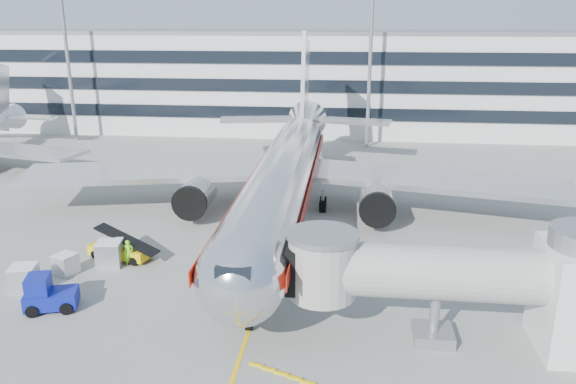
# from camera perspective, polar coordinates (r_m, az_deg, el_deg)

# --- Properties ---
(ground) EXTENTS (180.00, 180.00, 0.00)m
(ground) POSITION_cam_1_polar(r_m,az_deg,el_deg) (40.79, -1.98, -8.03)
(ground) COLOR gray
(ground) RESTS_ON ground
(lead_in_line) EXTENTS (0.25, 70.00, 0.01)m
(lead_in_line) POSITION_cam_1_polar(r_m,az_deg,el_deg) (49.94, -0.36, -3.16)
(lead_in_line) COLOR yellow
(lead_in_line) RESTS_ON ground
(main_jet) EXTENTS (50.95, 48.70, 16.06)m
(main_jet) POSITION_cam_1_polar(r_m,az_deg,el_deg) (50.27, -0.14, 2.05)
(main_jet) COLOR silver
(main_jet) RESTS_ON ground
(jet_bridge) EXTENTS (17.80, 4.50, 7.00)m
(jet_bridge) POSITION_cam_1_polar(r_m,az_deg,el_deg) (32.26, 17.95, -8.45)
(jet_bridge) COLOR silver
(jet_bridge) RESTS_ON ground
(terminal) EXTENTS (150.00, 24.25, 15.60)m
(terminal) POSITION_cam_1_polar(r_m,az_deg,el_deg) (95.09, 3.02, 11.40)
(terminal) COLOR silver
(terminal) RESTS_ON ground
(light_mast_west) EXTENTS (2.40, 1.20, 25.45)m
(light_mast_west) POSITION_cam_1_polar(r_m,az_deg,el_deg) (88.33, -21.69, 14.42)
(light_mast_west) COLOR gray
(light_mast_west) RESTS_ON ground
(light_mast_centre) EXTENTS (2.40, 1.20, 25.45)m
(light_mast_centre) POSITION_cam_1_polar(r_m,az_deg,el_deg) (78.59, 8.44, 15.20)
(light_mast_centre) COLOR gray
(light_mast_centre) RESTS_ON ground
(belt_loader) EXTENTS (5.19, 2.95, 2.42)m
(belt_loader) POSITION_cam_1_polar(r_m,az_deg,el_deg) (44.46, -16.64, -5.61)
(belt_loader) COLOR yellow
(belt_loader) RESTS_ON ground
(baggage_tug) EXTENTS (3.46, 2.69, 2.32)m
(baggage_tug) POSITION_cam_1_polar(r_m,az_deg,el_deg) (38.37, -23.24, -9.56)
(baggage_tug) COLOR navy
(baggage_tug) RESTS_ON ground
(cargo_container_left) EXTENTS (1.98, 1.98, 1.74)m
(cargo_container_left) POSITION_cam_1_polar(r_m,az_deg,el_deg) (41.63, -25.23, -7.91)
(cargo_container_left) COLOR silver
(cargo_container_left) RESTS_ON ground
(cargo_container_right) EXTENTS (1.97, 1.97, 1.85)m
(cargo_container_right) POSITION_cam_1_polar(r_m,az_deg,el_deg) (43.37, -17.64, -5.95)
(cargo_container_right) COLOR silver
(cargo_container_right) RESTS_ON ground
(cargo_container_front) EXTENTS (1.79, 1.79, 1.47)m
(cargo_container_front) POSITION_cam_1_polar(r_m,az_deg,el_deg) (43.06, -21.66, -6.82)
(cargo_container_front) COLOR silver
(cargo_container_front) RESTS_ON ground
(ramp_worker) EXTENTS (0.84, 0.80, 1.94)m
(ramp_worker) POSITION_cam_1_polar(r_m,az_deg,el_deg) (42.91, -15.86, -5.98)
(ramp_worker) COLOR #87FF1A
(ramp_worker) RESTS_ON ground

